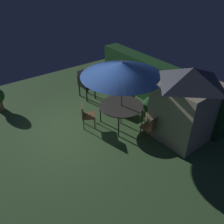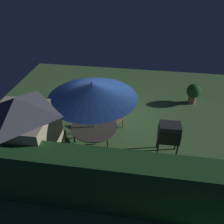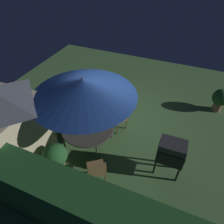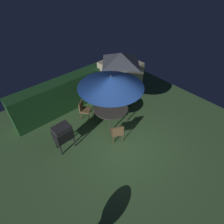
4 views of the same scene
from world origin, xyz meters
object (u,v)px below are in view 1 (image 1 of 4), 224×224
at_px(patio_table, 121,106).
at_px(chair_toward_hedge, 86,114).
at_px(bbq_grill, 86,80).
at_px(chair_near_shed, 151,126).
at_px(potted_plant_by_grill, 152,106).
at_px(garden_shed, 186,104).
at_px(patio_umbrella, 122,69).
at_px(chair_far_side, 129,95).

bearing_deg(patio_table, chair_toward_hedge, -119.15).
height_order(bbq_grill, chair_near_shed, bbq_grill).
height_order(chair_near_shed, potted_plant_by_grill, potted_plant_by_grill).
height_order(garden_shed, patio_umbrella, garden_shed).
bearing_deg(patio_table, chair_near_shed, 10.99).
relative_size(patio_table, chair_toward_hedge, 1.75).
relative_size(chair_near_shed, chair_far_side, 1.00).
xyz_separation_m(bbq_grill, chair_toward_hedge, (1.85, -1.15, -0.33)).
relative_size(patio_umbrella, chair_far_side, 3.10).
relative_size(patio_umbrella, bbq_grill, 2.33).
distance_m(patio_table, patio_umbrella, 1.44).
bearing_deg(patio_table, bbq_grill, 179.16).
relative_size(patio_table, chair_near_shed, 1.75).
bearing_deg(patio_table, patio_umbrella, 0.00).
relative_size(garden_shed, bbq_grill, 2.09).
bearing_deg(bbq_grill, potted_plant_by_grill, 21.04).
xyz_separation_m(garden_shed, bbq_grill, (-4.24, -1.23, -0.43)).
height_order(patio_umbrella, chair_toward_hedge, patio_umbrella).
height_order(patio_table, chair_far_side, chair_far_side).
xyz_separation_m(garden_shed, potted_plant_by_grill, (-1.35, -0.11, -0.74)).
height_order(patio_umbrella, bbq_grill, patio_umbrella).
relative_size(garden_shed, chair_near_shed, 2.79).
xyz_separation_m(patio_table, chair_near_shed, (1.30, 0.25, -0.23)).
height_order(patio_table, chair_near_shed, chair_near_shed).
height_order(chair_toward_hedge, potted_plant_by_grill, potted_plant_by_grill).
bearing_deg(patio_umbrella, garden_shed, 35.47).
relative_size(garden_shed, potted_plant_by_grill, 2.69).
distance_m(chair_far_side, potted_plant_by_grill, 1.22).
bearing_deg(bbq_grill, patio_table, -0.84).
height_order(bbq_grill, chair_toward_hedge, bbq_grill).
relative_size(garden_shed, patio_table, 1.59).
height_order(chair_far_side, potted_plant_by_grill, potted_plant_by_grill).
bearing_deg(chair_far_side, garden_shed, 4.35).
height_order(patio_table, potted_plant_by_grill, potted_plant_by_grill).
bearing_deg(garden_shed, chair_toward_hedge, -135.18).
bearing_deg(chair_far_side, patio_table, -53.18).
distance_m(bbq_grill, chair_far_side, 1.99).
bearing_deg(chair_toward_hedge, chair_far_side, 94.59).
distance_m(bbq_grill, chair_near_shed, 3.79).
distance_m(garden_shed, patio_umbrella, 2.36).
bearing_deg(chair_far_side, potted_plant_by_grill, 3.84).
distance_m(garden_shed, chair_far_side, 2.68).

